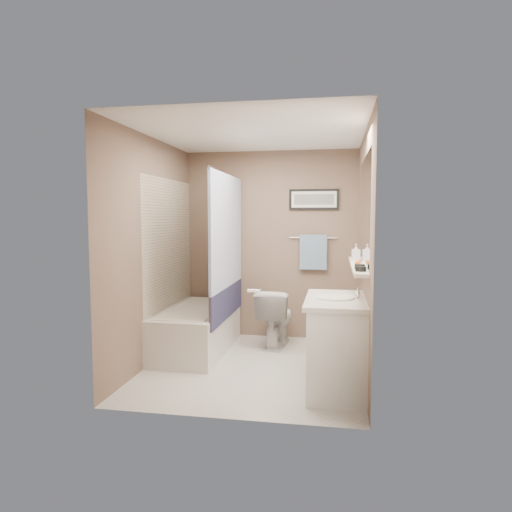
% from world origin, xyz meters
% --- Properties ---
extents(ground, '(2.50, 2.50, 0.00)m').
position_xyz_m(ground, '(0.00, 0.00, 0.00)').
color(ground, beige).
rests_on(ground, ground).
extents(ceiling, '(2.20, 2.50, 0.04)m').
position_xyz_m(ceiling, '(0.00, 0.00, 2.38)').
color(ceiling, white).
rests_on(ceiling, wall_back).
extents(wall_back, '(2.20, 0.04, 2.40)m').
position_xyz_m(wall_back, '(0.00, 1.23, 1.20)').
color(wall_back, brown).
rests_on(wall_back, ground).
extents(wall_front, '(2.20, 0.04, 2.40)m').
position_xyz_m(wall_front, '(0.00, -1.23, 1.20)').
color(wall_front, brown).
rests_on(wall_front, ground).
extents(wall_left, '(0.04, 2.50, 2.40)m').
position_xyz_m(wall_left, '(-1.08, 0.00, 1.20)').
color(wall_left, brown).
rests_on(wall_left, ground).
extents(wall_right, '(0.04, 2.50, 2.40)m').
position_xyz_m(wall_right, '(1.08, 0.00, 1.20)').
color(wall_right, brown).
rests_on(wall_right, ground).
extents(tile_surround, '(0.02, 1.55, 2.00)m').
position_xyz_m(tile_surround, '(-1.09, 0.50, 1.00)').
color(tile_surround, '#C7B496').
rests_on(tile_surround, wall_left).
extents(curtain_rod, '(0.02, 1.55, 0.02)m').
position_xyz_m(curtain_rod, '(-0.40, 0.50, 2.05)').
color(curtain_rod, silver).
rests_on(curtain_rod, wall_left).
extents(curtain_upper, '(0.03, 1.45, 1.28)m').
position_xyz_m(curtain_upper, '(-0.40, 0.50, 1.40)').
color(curtain_upper, silver).
rests_on(curtain_upper, curtain_rod).
extents(curtain_lower, '(0.03, 1.45, 0.36)m').
position_xyz_m(curtain_lower, '(-0.40, 0.50, 0.58)').
color(curtain_lower, '#28284B').
rests_on(curtain_lower, curtain_rod).
extents(mirror, '(0.02, 1.60, 1.00)m').
position_xyz_m(mirror, '(1.09, -0.15, 1.62)').
color(mirror, silver).
rests_on(mirror, wall_right).
extents(shelf, '(0.12, 1.60, 0.03)m').
position_xyz_m(shelf, '(1.04, -0.15, 1.10)').
color(shelf, silver).
rests_on(shelf, wall_right).
extents(towel_bar, '(0.60, 0.02, 0.02)m').
position_xyz_m(towel_bar, '(0.55, 1.22, 1.30)').
color(towel_bar, silver).
rests_on(towel_bar, wall_back).
extents(towel, '(0.34, 0.05, 0.44)m').
position_xyz_m(towel, '(0.55, 1.20, 1.12)').
color(towel, '#97BFDC').
rests_on(towel, towel_bar).
extents(art_frame, '(0.62, 0.02, 0.26)m').
position_xyz_m(art_frame, '(0.55, 1.23, 1.78)').
color(art_frame, black).
rests_on(art_frame, wall_back).
extents(art_mat, '(0.56, 0.00, 0.20)m').
position_xyz_m(art_mat, '(0.55, 1.22, 1.78)').
color(art_mat, white).
rests_on(art_mat, art_frame).
extents(art_image, '(0.50, 0.00, 0.13)m').
position_xyz_m(art_image, '(0.55, 1.22, 1.78)').
color(art_image, '#595959').
rests_on(art_image, art_mat).
extents(door, '(0.80, 0.02, 2.00)m').
position_xyz_m(door, '(0.55, -1.24, 1.00)').
color(door, silver).
rests_on(door, wall_front).
extents(door_handle, '(0.10, 0.02, 0.02)m').
position_xyz_m(door_handle, '(0.22, -1.19, 1.00)').
color(door_handle, silver).
rests_on(door_handle, door).
extents(bathtub, '(0.71, 1.50, 0.50)m').
position_xyz_m(bathtub, '(-0.75, 0.45, 0.25)').
color(bathtub, silver).
rests_on(bathtub, ground).
extents(tub_rim, '(0.56, 1.36, 0.02)m').
position_xyz_m(tub_rim, '(-0.75, 0.45, 0.50)').
color(tub_rim, silver).
rests_on(tub_rim, bathtub).
extents(toilet, '(0.45, 0.71, 0.70)m').
position_xyz_m(toilet, '(0.13, 0.83, 0.35)').
color(toilet, silver).
rests_on(toilet, ground).
extents(vanity, '(0.51, 0.90, 0.80)m').
position_xyz_m(vanity, '(0.85, -0.50, 0.40)').
color(vanity, silver).
rests_on(vanity, ground).
extents(countertop, '(0.54, 0.96, 0.04)m').
position_xyz_m(countertop, '(0.84, -0.50, 0.82)').
color(countertop, beige).
rests_on(countertop, vanity).
extents(sink_basin, '(0.34, 0.34, 0.01)m').
position_xyz_m(sink_basin, '(0.83, -0.50, 0.85)').
color(sink_basin, white).
rests_on(sink_basin, countertop).
extents(faucet_spout, '(0.02, 0.02, 0.10)m').
position_xyz_m(faucet_spout, '(1.03, -0.50, 0.89)').
color(faucet_spout, silver).
rests_on(faucet_spout, countertop).
extents(faucet_knob, '(0.05, 0.05, 0.05)m').
position_xyz_m(faucet_knob, '(1.03, -0.40, 0.87)').
color(faucet_knob, silver).
rests_on(faucet_knob, countertop).
extents(candle_bowl_near, '(0.09, 0.09, 0.04)m').
position_xyz_m(candle_bowl_near, '(1.04, -0.74, 1.14)').
color(candle_bowl_near, black).
rests_on(candle_bowl_near, shelf).
extents(candle_bowl_far, '(0.09, 0.09, 0.04)m').
position_xyz_m(candle_bowl_far, '(1.04, -0.57, 1.14)').
color(candle_bowl_far, black).
rests_on(candle_bowl_far, shelf).
extents(hair_brush_front, '(0.07, 0.22, 0.04)m').
position_xyz_m(hair_brush_front, '(1.04, -0.26, 1.14)').
color(hair_brush_front, '#D1561D').
rests_on(hair_brush_front, shelf).
extents(pink_comb, '(0.03, 0.16, 0.01)m').
position_xyz_m(pink_comb, '(1.04, 0.05, 1.12)').
color(pink_comb, pink).
rests_on(pink_comb, shelf).
extents(glass_jar, '(0.08, 0.08, 0.10)m').
position_xyz_m(glass_jar, '(1.04, 0.37, 1.17)').
color(glass_jar, white).
rests_on(glass_jar, shelf).
extents(soap_bottle, '(0.09, 0.09, 0.17)m').
position_xyz_m(soap_bottle, '(1.04, 0.20, 1.20)').
color(soap_bottle, '#999999').
rests_on(soap_bottle, shelf).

